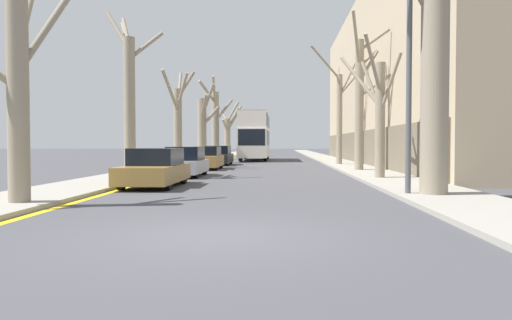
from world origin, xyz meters
The scene contains 21 objects.
ground_plane centered at (0.00, 0.00, 0.00)m, with size 300.00×300.00×0.00m, color #424247.
sidewalk_left centered at (-5.81, 50.00, 0.06)m, with size 2.76×120.00×0.12m, color gray.
sidewalk_right centered at (5.81, 50.00, 0.06)m, with size 2.76×120.00×0.12m, color gray.
building_facade_right centered at (12.18, 31.06, 6.52)m, with size 10.08×43.58×13.06m.
kerb_line_stripe centered at (-4.25, 50.00, 0.00)m, with size 0.24×120.00×0.01m, color yellow.
street_tree_left_0 centered at (-5.32, 3.66, 2.93)m, with size 3.43×2.90×5.85m.
street_tree_left_1 centered at (-5.44, 13.22, 3.61)m, with size 2.75×2.54×7.55m.
street_tree_left_2 centered at (-5.35, 23.09, 3.05)m, with size 1.59×5.14×6.36m.
street_tree_left_3 centered at (-5.21, 32.37, 2.93)m, with size 2.00×2.40×6.42m.
street_tree_left_4 centered at (-5.35, 41.39, 3.76)m, with size 3.33×2.62×8.18m.
street_tree_left_5 centered at (-5.14, 51.69, 2.92)m, with size 2.69×3.10×6.64m.
street_tree_right_0 centered at (5.43, 6.13, 4.17)m, with size 3.56×3.21×8.00m.
street_tree_right_1 centered at (5.33, 13.20, 2.89)m, with size 2.28×3.28×5.95m.
street_tree_right_2 centered at (5.57, 19.51, 4.06)m, with size 2.31×2.65×8.56m.
street_tree_right_3 centered at (5.37, 27.42, 3.80)m, with size 3.82×2.66×8.42m.
double_decker_bus centered at (-1.25, 38.70, 2.51)m, with size 2.56×10.81×4.44m.
parked_car_0 centered at (-3.39, 9.55, 0.66)m, with size 1.80×4.52×1.39m.
parked_car_1 centered at (-3.39, 15.22, 0.66)m, with size 1.73×4.15×1.41m.
parked_car_2 centered at (-3.39, 21.92, 0.66)m, with size 1.77×4.38×1.39m.
parked_car_3 centered at (-3.39, 28.15, 0.67)m, with size 1.79×4.58×1.41m.
lamp_post centered at (4.76, 6.29, 4.89)m, with size 1.40×0.20×8.84m.
Camera 1 is at (1.15, -8.30, 1.55)m, focal length 35.00 mm.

